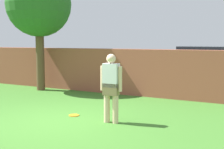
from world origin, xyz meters
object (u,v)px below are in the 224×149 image
at_px(person, 111,85).
at_px(car, 209,69).
at_px(tree, 39,5).
at_px(frisbee_orange, 74,115).

bearing_deg(person, car, 72.71).
height_order(tree, person, tree).
height_order(tree, frisbee_orange, tree).
bearing_deg(car, tree, 29.95).
xyz_separation_m(car, frisbee_orange, (-2.34, -5.34, -0.85)).
xyz_separation_m(tree, frisbee_orange, (3.57, -2.78, -3.28)).
bearing_deg(frisbee_orange, car, 66.33).
bearing_deg(frisbee_orange, tree, 142.06).
distance_m(tree, frisbee_orange, 5.59).
bearing_deg(tree, person, -31.63).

